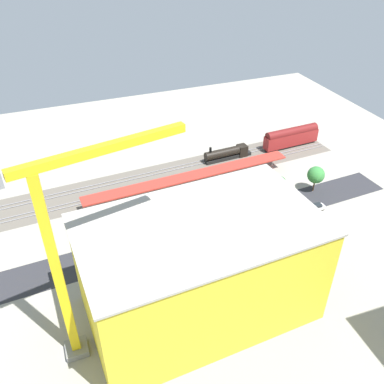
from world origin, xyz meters
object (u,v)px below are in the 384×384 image
object	(u,v)px
street_tree_2	(278,184)
street_tree_4	(316,175)
construction_building	(200,269)
traffic_light	(97,256)
parked_car_1	(290,216)
box_truck_2	(184,236)
parked_car_2	(257,222)
street_tree_0	(257,188)
platform_canopy_near	(190,176)
locomotive	(228,153)
parked_car_3	(223,233)
tower_crane	(68,249)
box_truck_1	(189,236)
passenger_coach	(291,137)
box_truck_0	(209,238)
street_tree_3	(109,216)
parked_car_0	(316,208)
street_tree_1	(152,210)

from	to	relation	value
street_tree_2	street_tree_4	size ratio (longest dim) A/B	0.94
construction_building	traffic_light	bearing A→B (deg)	-48.26
street_tree_2	parked_car_1	bearing A→B (deg)	80.54
parked_car_1	box_truck_2	distance (m)	26.05
parked_car_2	street_tree_0	distance (m)	9.17
parked_car_1	street_tree_4	bearing A→B (deg)	-146.72
platform_canopy_near	parked_car_1	size ratio (longest dim) A/B	12.13
locomotive	platform_canopy_near	bearing A→B (deg)	33.56
parked_car_3	tower_crane	size ratio (longest dim) A/B	0.12
parked_car_1	street_tree_0	size ratio (longest dim) A/B	0.59
construction_building	box_truck_1	distance (m)	19.91
parked_car_2	street_tree_4	distance (m)	21.93
box_truck_1	box_truck_2	xyz separation A→B (m)	(1.13, -0.07, 0.17)
passenger_coach	street_tree_4	distance (m)	24.42
platform_canopy_near	parked_car_2	bearing A→B (deg)	114.60
box_truck_0	street_tree_2	bearing A→B (deg)	-157.45
street_tree_3	street_tree_4	size ratio (longest dim) A/B	1.25
parked_car_0	street_tree_1	bearing A→B (deg)	-11.50
construction_building	box_truck_1	bearing A→B (deg)	-108.10
platform_canopy_near	construction_building	xyz separation A→B (m)	(12.50, 37.03, 5.88)
tower_crane	street_tree_3	world-z (taller)	tower_crane
construction_building	street_tree_1	xyz separation A→B (m)	(1.25, -25.01, -4.57)
locomotive	street_tree_2	world-z (taller)	street_tree_2
locomotive	parked_car_3	world-z (taller)	locomotive
box_truck_2	street_tree_2	distance (m)	28.37
platform_canopy_near	passenger_coach	distance (m)	38.53
box_truck_2	street_tree_0	size ratio (longest dim) A/B	1.09
parked_car_2	box_truck_2	world-z (taller)	box_truck_2
street_tree_1	street_tree_3	distance (m)	9.53
parked_car_1	parked_car_0	bearing A→B (deg)	-175.53
street_tree_3	box_truck_0	bearing A→B (deg)	151.98
platform_canopy_near	box_truck_0	xyz separation A→B (m)	(4.14, 21.82, -1.97)
street_tree_3	traffic_light	xyz separation A→B (m)	(4.50, 9.88, -1.33)
parked_car_1	parked_car_2	distance (m)	8.23
street_tree_3	parked_car_2	bearing A→B (deg)	166.03
parked_car_0	street_tree_4	size ratio (longest dim) A/B	0.66
platform_canopy_near	street_tree_3	xyz separation A→B (m)	(23.26, 11.64, 1.98)
passenger_coach	construction_building	size ratio (longest dim) A/B	0.47
parked_car_2	parked_car_3	world-z (taller)	parked_car_3
parked_car_2	street_tree_0	world-z (taller)	street_tree_0
street_tree_4	parked_car_2	bearing A→B (deg)	19.35
parked_car_3	street_tree_0	xyz separation A→B (m)	(-12.72, -8.03, 4.15)
street_tree_3	traffic_light	bearing A→B (deg)	65.52
box_truck_1	street_tree_3	size ratio (longest dim) A/B	1.03
platform_canopy_near	locomotive	world-z (taller)	locomotive
locomotive	traffic_light	distance (m)	54.33
passenger_coach	street_tree_1	xyz separation A→B (m)	(50.80, 22.62, 1.79)
locomotive	parked_car_3	distance (m)	34.91
platform_canopy_near	traffic_light	world-z (taller)	traffic_light
locomotive	box_truck_1	bearing A→B (deg)	51.78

